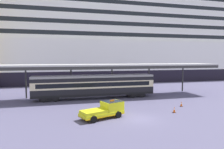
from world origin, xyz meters
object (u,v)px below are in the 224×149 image
object	(u,v)px
cruise_ship	(133,37)
service_truck	(106,109)
train_carriage	(95,85)
traffic_cone_mid	(174,110)
traffic_cone_near	(181,104)

from	to	relation	value
cruise_ship	service_truck	bearing A→B (deg)	-113.69
train_carriage	traffic_cone_mid	size ratio (longest dim) A/B	26.69
traffic_cone_mid	train_carriage	bearing A→B (deg)	125.61
service_truck	traffic_cone_near	xyz separation A→B (m)	(12.02, 2.77, -0.63)
cruise_ship	traffic_cone_mid	distance (m)	48.82
cruise_ship	traffic_cone_near	bearing A→B (deg)	-100.48
service_truck	traffic_cone_near	bearing A→B (deg)	12.98
service_truck	traffic_cone_mid	xyz separation A→B (m)	(9.14, -0.06, -0.60)
train_carriage	service_truck	xyz separation A→B (m)	(-0.67, -11.76, -1.31)
cruise_ship	traffic_cone_near	distance (m)	45.63
traffic_cone_near	traffic_cone_mid	size ratio (longest dim) A/B	0.93
cruise_ship	traffic_cone_mid	bearing A→B (deg)	-103.34
service_truck	traffic_cone_near	world-z (taller)	service_truck
train_carriage	traffic_cone_mid	bearing A→B (deg)	-54.39
service_truck	cruise_ship	bearing A→B (deg)	66.31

